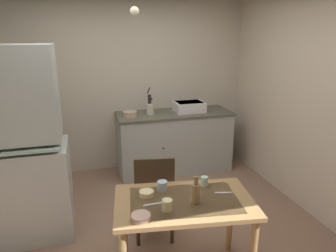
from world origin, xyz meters
name	(u,v)px	position (x,y,z in m)	size (l,w,h in m)	color
ground_plane	(155,234)	(0.00, 0.00, 0.00)	(4.69, 4.69, 0.00)	#896752
wall_back	(125,83)	(0.00, 1.89, 1.33)	(3.79, 0.10, 2.65)	beige
wall_right	(321,101)	(1.90, 0.00, 1.33)	(0.10, 3.77, 2.65)	beige
hutch_cabinet	(13,154)	(-1.32, 0.37, 0.91)	(1.01, 0.59, 1.95)	#ADB1A9
counter_cabinet	(174,141)	(0.67, 1.52, 0.46)	(1.71, 0.64, 0.91)	#ADB1A9
sink_basin	(189,107)	(0.90, 1.52, 0.99)	(0.44, 0.34, 0.15)	white
hand_pump	(150,102)	(0.31, 1.56, 1.08)	(0.05, 0.27, 0.39)	#232328
mixing_bowl_counter	(130,114)	(0.00, 1.47, 0.95)	(0.20, 0.20, 0.08)	tan
stoneware_crock	(150,110)	(0.30, 1.50, 0.99)	(0.11, 0.11, 0.15)	beige
dining_table	(184,211)	(0.11, -0.63, 0.63)	(1.21, 0.82, 0.74)	#9B7648
chair_far_side	(154,195)	(-0.01, -0.06, 0.50)	(0.46, 0.46, 0.93)	#372A19
serving_bowl_wide	(146,193)	(-0.17, -0.47, 0.76)	(0.12, 0.12, 0.04)	beige
soup_bowl_small	(141,217)	(-0.28, -0.80, 0.76)	(0.15, 0.15, 0.04)	tan
mug_tall	(162,186)	(-0.02, -0.42, 0.78)	(0.09, 0.09, 0.08)	#9EB2C6
mug_dark	(204,181)	(0.36, -0.44, 0.78)	(0.06, 0.06, 0.09)	#ADD1C1
teacup_mint	(167,205)	(-0.07, -0.74, 0.78)	(0.08, 0.08, 0.09)	beige
glass_bottle	(196,193)	(0.18, -0.69, 0.83)	(0.07, 0.07, 0.23)	olive
table_knife	(156,204)	(-0.12, -0.62, 0.74)	(0.21, 0.02, 0.01)	silver
teaspoon_near_bowl	(224,193)	(0.47, -0.61, 0.74)	(0.15, 0.02, 0.01)	beige
pendant_bulb	(135,11)	(-0.13, 0.11, 2.23)	(0.08, 0.08, 0.08)	#F9EFCC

